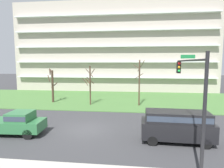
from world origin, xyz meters
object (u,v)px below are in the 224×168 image
object	(u,v)px
pickup_green_near_left	(13,123)
traffic_signal_mast	(192,88)
tree_left	(90,84)
tree_far_left	(52,85)
van_black_center_left	(177,124)
tree_center	(139,81)

from	to	relation	value
pickup_green_near_left	traffic_signal_mast	xyz separation A→B (m)	(13.31, -2.59, 3.47)
pickup_green_near_left	tree_left	bearing A→B (deg)	68.69
tree_left	tree_far_left	bearing A→B (deg)	170.13
tree_far_left	van_black_center_left	world-z (taller)	tree_far_left
tree_far_left	tree_left	xyz separation A→B (m)	(5.96, -1.04, 0.37)
tree_center	pickup_green_near_left	distance (m)	16.10
tree_center	traffic_signal_mast	size ratio (longest dim) A/B	0.98
tree_far_left	tree_left	bearing A→B (deg)	-9.87
tree_far_left	tree_left	distance (m)	6.06
tree_center	van_black_center_left	xyz separation A→B (m)	(2.44, -11.84, -2.02)
tree_center	pickup_green_near_left	world-z (taller)	tree_center
tree_center	van_black_center_left	world-z (taller)	tree_center
tree_left	van_black_center_left	distance (m)	14.87
tree_left	traffic_signal_mast	xyz separation A→B (m)	(9.50, -14.07, 1.47)
tree_far_left	traffic_signal_mast	xyz separation A→B (m)	(15.46, -15.11, 1.84)
tree_far_left	pickup_green_near_left	bearing A→B (deg)	-80.25
pickup_green_near_left	tree_center	bearing A→B (deg)	44.98
tree_far_left	traffic_signal_mast	world-z (taller)	traffic_signal_mast
tree_far_left	van_black_center_left	bearing A→B (deg)	-39.40
tree_far_left	van_black_center_left	size ratio (longest dim) A/B	0.97
van_black_center_left	traffic_signal_mast	xyz separation A→B (m)	(0.21, -2.58, 3.09)
tree_left	traffic_signal_mast	distance (m)	17.05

